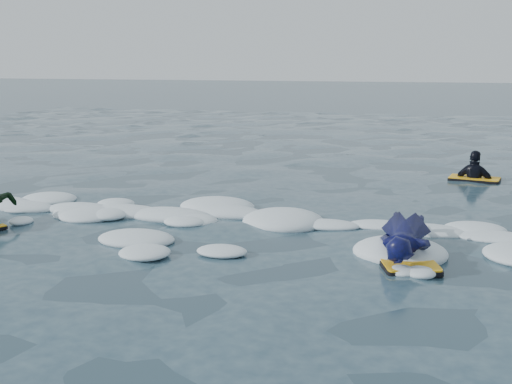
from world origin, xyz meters
TOP-DOWN VIEW (x-y plane):
  - ground at (0.00, 0.00)m, footprint 120.00×120.00m
  - foam_band at (0.00, 1.03)m, footprint 12.00×3.10m
  - prone_woman_unit at (2.40, 0.22)m, footprint 0.95×1.81m
  - waiting_rider_unit at (3.64, 5.74)m, footprint 1.07×0.73m

SIDE VIEW (x-z plane):
  - waiting_rider_unit at x=3.64m, z-range -0.84..0.63m
  - ground at x=0.00m, z-range 0.00..0.00m
  - foam_band at x=0.00m, z-range -0.15..0.15m
  - prone_woman_unit at x=2.40m, z-range 0.01..0.47m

